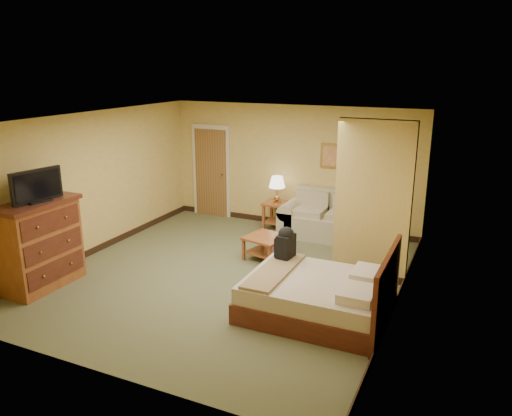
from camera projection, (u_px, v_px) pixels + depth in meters
The scene contains 17 objects.
floor at pixel (227, 276), 8.33m from camera, with size 6.00×6.00×0.00m, color brown.
ceiling at pixel (224, 119), 7.60m from camera, with size 6.00×6.00×0.00m, color white.
back_wall at pixel (292, 167), 10.58m from camera, with size 5.50×0.02×2.60m, color tan.
left_wall at pixel (92, 184), 9.06m from camera, with size 0.02×6.00×2.60m, color tan.
right_wall at pixel (402, 223), 6.87m from camera, with size 0.02×6.00×2.60m, color tan.
partition at pixel (373, 202), 7.91m from camera, with size 1.20×0.15×2.60m, color tan.
door at pixel (211, 172), 11.41m from camera, with size 0.94×0.16×2.10m.
baseboard at pixel (291, 223), 10.92m from camera, with size 5.50×0.02×0.12m, color black.
loveseat at pixel (328, 222), 10.11m from camera, with size 1.89×0.88×0.96m.
side_table at pixel (277, 211), 10.61m from camera, with size 0.53×0.53×0.58m.
table_lamp at pixel (277, 183), 10.44m from camera, with size 0.34×0.34×0.57m.
coffee_table at pixel (266, 243), 8.97m from camera, with size 0.80×0.80×0.43m.
wall_picture at pixel (336, 156), 10.10m from camera, with size 0.66×0.04×0.51m.
dresser at pixel (39, 244), 7.76m from camera, with size 0.69×1.31×1.40m.
tv at pixel (37, 187), 7.46m from camera, with size 0.26×0.82×0.50m.
bed at pixel (321, 296), 6.95m from camera, with size 1.96×1.65×1.07m.
backpack at pixel (286, 243), 7.54m from camera, with size 0.24×0.32×0.53m.
Camera 1 is at (3.63, -6.78, 3.41)m, focal length 35.00 mm.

